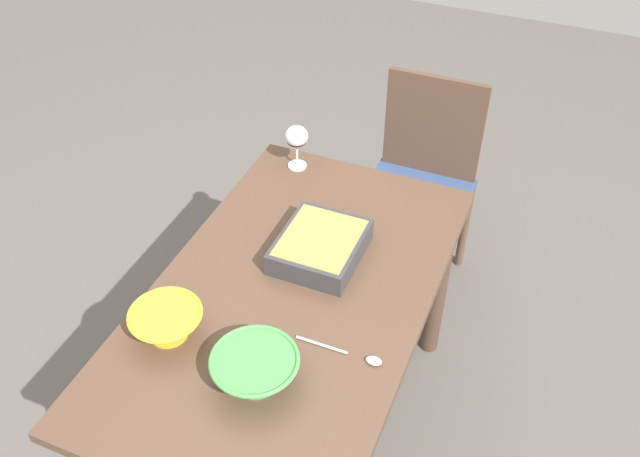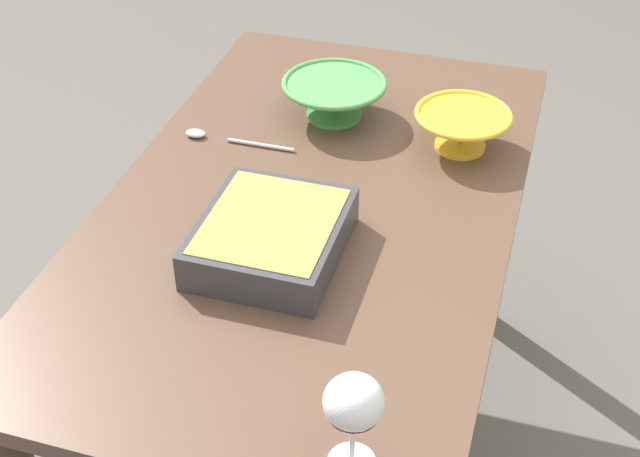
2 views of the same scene
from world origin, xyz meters
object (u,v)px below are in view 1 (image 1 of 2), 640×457
mixing_bowl (167,322)px  small_bowl (255,368)px  chair (422,178)px  wine_glass (297,138)px  dining_table (292,322)px  serving_spoon (356,355)px  casserole_dish (320,245)px

mixing_bowl → small_bowl: (-0.05, -0.29, 0.00)m
chair → mixing_bowl: bearing=164.3°
mixing_bowl → wine_glass: bearing=-0.4°
dining_table → small_bowl: bearing=-171.7°
chair → serving_spoon: (-1.19, -0.14, 0.27)m
dining_table → serving_spoon: size_ratio=5.51×
chair → wine_glass: wine_glass is taller
chair → casserole_dish: (-0.86, 0.10, 0.30)m
wine_glass → small_bowl: size_ratio=0.72×
wine_glass → serving_spoon: 0.89m
dining_table → wine_glass: size_ratio=8.10×
wine_glass → mixing_bowl: bearing=179.6°
dining_table → casserole_dish: bearing=-6.2°
casserole_dish → serving_spoon: 0.41m
casserole_dish → small_bowl: size_ratio=1.24×
wine_glass → mixing_bowl: 0.86m
dining_table → small_bowl: size_ratio=5.83×
dining_table → chair: 1.05m
chair → small_bowl: (-1.36, 0.08, 0.31)m
dining_table → casserole_dish: 0.25m
wine_glass → serving_spoon: bearing=-145.9°
dining_table → mixing_bowl: (-0.27, 0.24, 0.18)m
wine_glass → mixing_bowl: wine_glass is taller
dining_table → serving_spoon: bearing=-120.4°
mixing_bowl → small_bowl: small_bowl is taller
chair → small_bowl: 1.39m
wine_glass → casserole_dish: 0.49m
small_bowl → mixing_bowl: bearing=80.8°
dining_table → wine_glass: wine_glass is taller
wine_glass → dining_table: bearing=-157.7°
chair → casserole_dish: 0.92m
wine_glass → small_bowl: 0.95m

